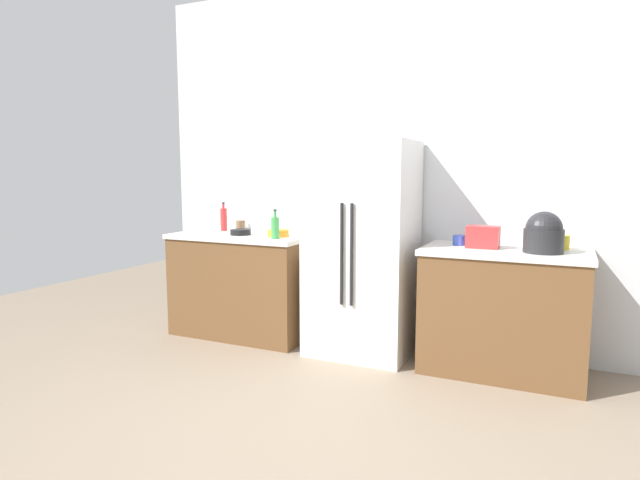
# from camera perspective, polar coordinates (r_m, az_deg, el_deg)

# --- Properties ---
(ground_plane) EXTENTS (9.68, 9.68, 0.00)m
(ground_plane) POSITION_cam_1_polar(r_m,az_deg,el_deg) (3.09, -2.39, -21.11)
(ground_plane) COLOR gray
(kitchen_back_panel) EXTENTS (4.62, 0.10, 3.08)m
(kitchen_back_panel) POSITION_cam_1_polar(r_m,az_deg,el_deg) (4.56, 9.01, 8.07)
(kitchen_back_panel) COLOR silver
(kitchen_back_panel) RESTS_ON ground_plane
(counter_left) EXTENTS (1.26, 0.66, 0.92)m
(counter_left) POSITION_cam_1_polar(r_m,az_deg,el_deg) (4.89, -8.16, -4.69)
(counter_left) COLOR brown
(counter_left) RESTS_ON ground_plane
(counter_right) EXTENTS (1.16, 0.66, 0.92)m
(counter_right) POSITION_cam_1_polar(r_m,az_deg,el_deg) (4.15, 18.99, -7.19)
(counter_right) COLOR brown
(counter_right) RESTS_ON ground_plane
(refrigerator) EXTENTS (0.80, 0.67, 1.71)m
(refrigerator) POSITION_cam_1_polar(r_m,az_deg,el_deg) (4.30, 4.54, -0.93)
(refrigerator) COLOR white
(refrigerator) RESTS_ON ground_plane
(toaster) EXTENTS (0.23, 0.14, 0.16)m
(toaster) POSITION_cam_1_polar(r_m,az_deg,el_deg) (4.06, 17.04, 0.31)
(toaster) COLOR red
(toaster) RESTS_ON counter_right
(rice_cooker) EXTENTS (0.26, 0.26, 0.29)m
(rice_cooker) POSITION_cam_1_polar(r_m,az_deg,el_deg) (3.96, 22.82, 0.57)
(rice_cooker) COLOR #262628
(rice_cooker) RESTS_ON counter_right
(bottle_a) EXTENTS (0.06, 0.06, 0.27)m
(bottle_a) POSITION_cam_1_polar(r_m,az_deg,el_deg) (5.10, -10.27, 2.22)
(bottle_a) COLOR red
(bottle_a) RESTS_ON counter_left
(bottle_b) EXTENTS (0.07, 0.07, 0.25)m
(bottle_b) POSITION_cam_1_polar(r_m,az_deg,el_deg) (4.43, -4.82, 1.35)
(bottle_b) COLOR green
(bottle_b) RESTS_ON counter_left
(cup_a) EXTENTS (0.09, 0.09, 0.10)m
(cup_a) POSITION_cam_1_polar(r_m,az_deg,el_deg) (4.20, 24.54, -0.22)
(cup_a) COLOR yellow
(cup_a) RESTS_ON counter_right
(cup_b) EXTENTS (0.09, 0.09, 0.11)m
(cup_b) POSITION_cam_1_polar(r_m,az_deg,el_deg) (4.96, -8.49, 1.46)
(cup_b) COLOR brown
(cup_b) RESTS_ON counter_left
(cup_c) EXTENTS (0.09, 0.09, 0.08)m
(cup_c) POSITION_cam_1_polar(r_m,az_deg,el_deg) (4.17, 14.66, -0.03)
(cup_c) COLOR blue
(cup_c) RESTS_ON counter_right
(bowl_a) EXTENTS (0.18, 0.18, 0.05)m
(bowl_a) POSITION_cam_1_polar(r_m,az_deg,el_deg) (4.75, -8.50, 0.84)
(bowl_a) COLOR black
(bowl_a) RESTS_ON counter_left
(bowl_b) EXTENTS (0.19, 0.19, 0.06)m
(bowl_b) POSITION_cam_1_polar(r_m,az_deg,el_deg) (4.60, -4.50, 0.75)
(bowl_b) COLOR orange
(bowl_b) RESTS_ON counter_left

